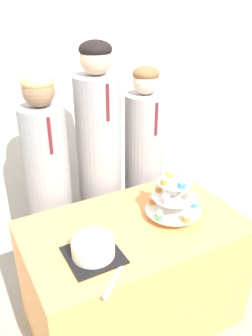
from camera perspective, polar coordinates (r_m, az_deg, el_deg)
The scene contains 8 objects.
wall_back at distance 2.73m, azimuth -11.33°, elevation 15.52°, with size 9.00×0.06×2.70m.
table at distance 2.20m, azimuth 1.16°, elevation -16.59°, with size 1.20×0.73×0.71m.
round_cake at distance 1.75m, azimuth -5.32°, elevation -12.29°, with size 0.26×0.26×0.13m.
cake_knife at distance 1.65m, azimuth -2.26°, elevation -17.95°, with size 0.22×0.20×0.01m.
cupcake_stand at distance 1.99m, azimuth 7.78°, elevation -4.45°, with size 0.31×0.31×0.29m.
student_0 at distance 2.34m, azimuth -12.12°, elevation -3.67°, with size 0.28×0.28×1.46m.
student_1 at distance 2.41m, azimuth -4.20°, elevation -0.25°, with size 0.29×0.30×1.61m.
student_2 at distance 2.59m, azimuth 2.83°, elevation -0.39°, with size 0.28×0.28×1.43m.
Camera 1 is at (-0.79, -1.02, 1.88)m, focal length 38.00 mm.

